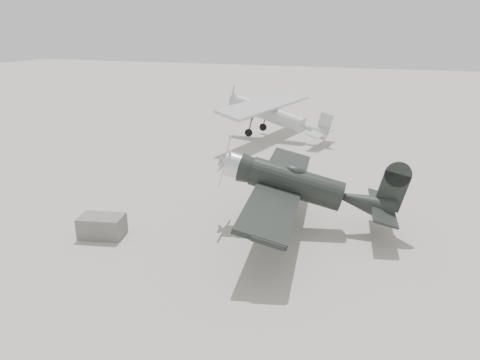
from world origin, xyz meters
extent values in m
plane|color=#B0AC9C|center=(0.00, 0.00, 0.00)|extent=(160.00, 160.00, 0.00)
cylinder|color=black|center=(2.26, 1.64, 1.89)|extent=(4.02, 1.75, 1.24)
cone|color=black|center=(5.15, 2.04, 1.94)|extent=(2.43, 1.45, 1.15)
cylinder|color=silver|center=(-0.41, 1.28, 1.89)|extent=(0.94, 1.19, 1.10)
cone|color=silver|center=(-0.93, 1.21, 1.89)|extent=(0.37, 0.53, 0.49)
cube|color=silver|center=(-0.87, 1.22, 1.89)|extent=(0.07, 0.16, 2.30)
ellipsoid|color=black|center=(2.09, 1.62, 2.44)|extent=(1.04, 0.73, 0.41)
cube|color=black|center=(1.65, 1.56, 1.58)|extent=(3.27, 10.76, 0.19)
cube|color=black|center=(5.85, 2.13, 1.98)|extent=(1.46, 3.81, 0.09)
cube|color=black|center=(5.98, 2.15, 2.73)|extent=(1.06, 0.23, 1.59)
cylinder|color=black|center=(1.46, 0.33, 0.37)|extent=(0.61, 0.22, 0.60)
cylinder|color=black|center=(1.14, 2.70, 0.37)|extent=(0.61, 0.22, 0.60)
cylinder|color=#333333|center=(1.46, 0.33, 0.96)|extent=(0.11, 0.11, 1.24)
cylinder|color=#333333|center=(1.14, 2.70, 0.96)|extent=(0.11, 0.11, 1.24)
cylinder|color=black|center=(6.07, 2.16, 1.56)|extent=(0.20, 0.10, 0.19)
cylinder|color=#AAACAF|center=(-3.32, 16.96, 1.89)|extent=(5.58, 2.16, 1.16)
cone|color=#AAACAF|center=(0.29, 16.27, 1.89)|extent=(2.05, 1.39, 1.05)
cone|color=#AAACAF|center=(-6.32, 17.53, 1.89)|extent=(0.82, 1.19, 1.09)
cube|color=#AAACAF|center=(-6.73, 17.60, 1.89)|extent=(0.08, 0.15, 2.31)
cube|color=#AAACAF|center=(-3.74, 17.03, 2.54)|extent=(4.13, 11.72, 0.19)
cube|color=#AAACAF|center=(0.80, 16.17, 1.94)|extent=(1.60, 3.68, 0.08)
cube|color=#AAACAF|center=(0.91, 16.15, 2.62)|extent=(0.94, 0.26, 1.37)
cylinder|color=black|center=(-4.37, 15.98, 0.29)|extent=(0.61, 0.25, 0.59)
cylinder|color=black|center=(-3.93, 18.25, 0.29)|extent=(0.61, 0.25, 0.59)
cylinder|color=#333333|center=(-4.37, 15.98, 0.89)|extent=(0.11, 0.11, 1.26)
cylinder|color=#333333|center=(-3.93, 18.25, 0.89)|extent=(0.11, 0.11, 1.26)
cylinder|color=black|center=(1.01, 16.13, 1.57)|extent=(0.20, 0.11, 0.19)
cube|color=#605E59|center=(-4.91, -2.00, 0.44)|extent=(1.95, 1.44, 0.88)
camera|label=1|loc=(6.28, -16.56, 8.28)|focal=35.00mm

